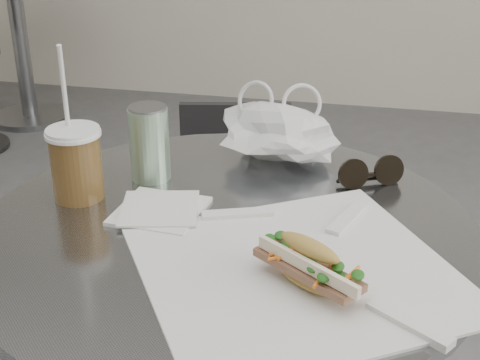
% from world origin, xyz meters
% --- Properties ---
extents(bg_table, '(0.70, 0.70, 0.74)m').
position_xyz_m(bg_table, '(-1.60, 2.40, 0.47)').
color(bg_table, slate).
rests_on(bg_table, ground).
extents(chair_far, '(0.36, 0.39, 0.68)m').
position_xyz_m(chair_far, '(-0.12, 0.79, 0.31)').
color(chair_far, '#2A2A2D').
rests_on(chair_far, ground).
extents(sandwich_paper, '(0.54, 0.53, 0.00)m').
position_xyz_m(sandwich_paper, '(0.12, 0.09, 0.74)').
color(sandwich_paper, white).
rests_on(sandwich_paper, cafe_table).
extents(banh_mi, '(0.19, 0.17, 0.06)m').
position_xyz_m(banh_mi, '(0.14, 0.06, 0.77)').
color(banh_mi, '#B48C44').
rests_on(banh_mi, sandwich_paper).
extents(iced_coffee, '(0.09, 0.09, 0.26)m').
position_xyz_m(iced_coffee, '(-0.26, 0.24, 0.80)').
color(iced_coffee, brown).
rests_on(iced_coffee, cafe_table).
extents(sunglasses, '(0.11, 0.07, 0.05)m').
position_xyz_m(sunglasses, '(0.21, 0.39, 0.76)').
color(sunglasses, black).
rests_on(sunglasses, cafe_table).
extents(plastic_bag, '(0.21, 0.16, 0.10)m').
position_xyz_m(plastic_bag, '(0.03, 0.46, 0.79)').
color(plastic_bag, silver).
rests_on(plastic_bag, cafe_table).
extents(napkin_stack, '(0.14, 0.14, 0.01)m').
position_xyz_m(napkin_stack, '(-0.11, 0.21, 0.74)').
color(napkin_stack, white).
rests_on(napkin_stack, cafe_table).
extents(drink_can, '(0.07, 0.07, 0.13)m').
position_xyz_m(drink_can, '(-0.17, 0.34, 0.80)').
color(drink_can, '#518B56').
rests_on(drink_can, cafe_table).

